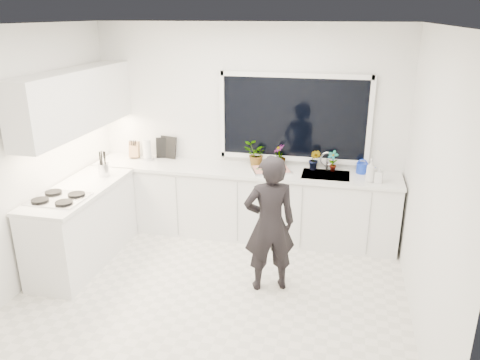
# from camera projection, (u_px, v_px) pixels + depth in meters

# --- Properties ---
(floor) EXTENTS (4.00, 3.50, 0.02)m
(floor) POSITION_uv_depth(u_px,v_px,m) (213.00, 294.00, 4.95)
(floor) COLOR beige
(floor) RESTS_ON ground
(wall_back) EXTENTS (4.00, 0.02, 2.70)m
(wall_back) POSITION_uv_depth(u_px,v_px,m) (248.00, 130.00, 6.11)
(wall_back) COLOR white
(wall_back) RESTS_ON ground
(wall_left) EXTENTS (0.02, 3.50, 2.70)m
(wall_left) POSITION_uv_depth(u_px,v_px,m) (26.00, 159.00, 4.91)
(wall_left) COLOR white
(wall_left) RESTS_ON ground
(wall_right) EXTENTS (0.02, 3.50, 2.70)m
(wall_right) POSITION_uv_depth(u_px,v_px,m) (431.00, 189.00, 4.07)
(wall_right) COLOR white
(wall_right) RESTS_ON ground
(ceiling) EXTENTS (4.00, 3.50, 0.02)m
(ceiling) POSITION_uv_depth(u_px,v_px,m) (207.00, 24.00, 4.03)
(ceiling) COLOR white
(ceiling) RESTS_ON wall_back
(window) EXTENTS (1.80, 0.02, 1.00)m
(window) POSITION_uv_depth(u_px,v_px,m) (294.00, 118.00, 5.88)
(window) COLOR black
(window) RESTS_ON wall_back
(base_cabinets_back) EXTENTS (3.92, 0.58, 0.88)m
(base_cabinets_back) POSITION_uv_depth(u_px,v_px,m) (242.00, 203.00, 6.13)
(base_cabinets_back) COLOR white
(base_cabinets_back) RESTS_ON floor
(base_cabinets_left) EXTENTS (0.58, 1.60, 0.88)m
(base_cabinets_left) POSITION_uv_depth(u_px,v_px,m) (83.00, 226.00, 5.47)
(base_cabinets_left) COLOR white
(base_cabinets_left) RESTS_ON floor
(countertop_back) EXTENTS (3.94, 0.62, 0.04)m
(countertop_back) POSITION_uv_depth(u_px,v_px,m) (242.00, 170.00, 5.97)
(countertop_back) COLOR silver
(countertop_back) RESTS_ON base_cabinets_back
(countertop_left) EXTENTS (0.62, 1.60, 0.04)m
(countertop_left) POSITION_uv_depth(u_px,v_px,m) (78.00, 190.00, 5.31)
(countertop_left) COLOR silver
(countertop_left) RESTS_ON base_cabinets_left
(upper_cabinets) EXTENTS (0.34, 2.10, 0.70)m
(upper_cabinets) POSITION_uv_depth(u_px,v_px,m) (76.00, 101.00, 5.34)
(upper_cabinets) COLOR white
(upper_cabinets) RESTS_ON wall_left
(sink) EXTENTS (0.58, 0.42, 0.14)m
(sink) POSITION_uv_depth(u_px,v_px,m) (325.00, 178.00, 5.77)
(sink) COLOR silver
(sink) RESTS_ON countertop_back
(faucet) EXTENTS (0.03, 0.03, 0.22)m
(faucet) POSITION_uv_depth(u_px,v_px,m) (327.00, 161.00, 5.90)
(faucet) COLOR silver
(faucet) RESTS_ON countertop_back
(stovetop) EXTENTS (0.56, 0.48, 0.03)m
(stovetop) POSITION_uv_depth(u_px,v_px,m) (59.00, 198.00, 4.98)
(stovetop) COLOR black
(stovetop) RESTS_ON countertop_left
(person) EXTENTS (0.63, 0.52, 1.48)m
(person) POSITION_uv_depth(u_px,v_px,m) (270.00, 224.00, 4.82)
(person) COLOR black
(person) RESTS_ON floor
(pizza_tray) EXTENTS (0.56, 0.49, 0.03)m
(pizza_tray) POSITION_uv_depth(u_px,v_px,m) (271.00, 170.00, 5.86)
(pizza_tray) COLOR #B5B5B9
(pizza_tray) RESTS_ON countertop_back
(pizza) EXTENTS (0.51, 0.44, 0.01)m
(pizza) POSITION_uv_depth(u_px,v_px,m) (271.00, 169.00, 5.85)
(pizza) COLOR #AB161F
(pizza) RESTS_ON pizza_tray
(watering_can) EXTENTS (0.15, 0.15, 0.13)m
(watering_can) POSITION_uv_depth(u_px,v_px,m) (362.00, 168.00, 5.78)
(watering_can) COLOR #1433BB
(watering_can) RESTS_ON countertop_back
(paper_towel_roll) EXTENTS (0.13, 0.13, 0.26)m
(paper_towel_roll) POSITION_uv_depth(u_px,v_px,m) (147.00, 150.00, 6.29)
(paper_towel_roll) COLOR silver
(paper_towel_roll) RESTS_ON countertop_back
(knife_block) EXTENTS (0.15, 0.12, 0.22)m
(knife_block) POSITION_uv_depth(u_px,v_px,m) (134.00, 150.00, 6.38)
(knife_block) COLOR #9D6B49
(knife_block) RESTS_ON countertop_back
(utensil_crock) EXTENTS (0.13, 0.13, 0.16)m
(utensil_crock) POSITION_uv_depth(u_px,v_px,m) (104.00, 170.00, 5.67)
(utensil_crock) COLOR #B4B4B9
(utensil_crock) RESTS_ON countertop_left
(picture_frame_large) EXTENTS (0.22, 0.07, 0.28)m
(picture_frame_large) POSITION_uv_depth(u_px,v_px,m) (164.00, 148.00, 6.38)
(picture_frame_large) COLOR black
(picture_frame_large) RESTS_ON countertop_back
(picture_frame_small) EXTENTS (0.25, 0.08, 0.30)m
(picture_frame_small) POSITION_uv_depth(u_px,v_px,m) (168.00, 147.00, 6.36)
(picture_frame_small) COLOR black
(picture_frame_small) RESTS_ON countertop_back
(herb_plants) EXTENTS (1.25, 0.33, 0.31)m
(herb_plants) POSITION_uv_depth(u_px,v_px,m) (275.00, 156.00, 5.98)
(herb_plants) COLOR #26662D
(herb_plants) RESTS_ON countertop_back
(soap_bottles) EXTENTS (0.21, 0.11, 0.28)m
(soap_bottles) POSITION_uv_depth(u_px,v_px,m) (374.00, 172.00, 5.45)
(soap_bottles) COLOR #D8BF66
(soap_bottles) RESTS_ON countertop_back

